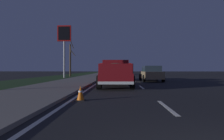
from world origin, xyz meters
TOP-DOWN VIEW (x-y plane):
  - ground at (27.00, 0.00)m, footprint 144.00×144.00m
  - sidewalk_shoulder at (27.00, 5.70)m, footprint 108.00×4.00m
  - grass_verge at (27.00, 10.70)m, footprint 108.00×6.00m
  - lane_markings at (29.03, 2.55)m, footprint 108.00×3.54m
  - pickup_truck at (11.65, 1.75)m, footprint 5.46×2.35m
  - sedan_red at (19.28, 1.57)m, footprint 4.41×2.03m
  - sedan_tan at (17.79, -1.73)m, footprint 4.41×2.03m
  - sedan_green at (41.06, 1.89)m, footprint 4.44×2.09m
  - gas_price_sign at (24.84, 9.13)m, footprint 0.27×1.90m
  - bare_tree_far at (29.83, 9.53)m, footprint 1.87×0.98m
  - traffic_cone_near at (5.62, 3.02)m, footprint 0.36×0.36m

SIDE VIEW (x-z plane):
  - ground at x=27.00m, z-range 0.00..0.00m
  - grass_verge at x=27.00m, z-range 0.00..0.01m
  - lane_markings at x=29.03m, z-range 0.00..0.01m
  - sidewalk_shoulder at x=27.00m, z-range 0.00..0.12m
  - traffic_cone_near at x=5.62m, z-range -0.01..0.57m
  - sedan_red at x=19.28m, z-range 0.01..1.55m
  - sedan_tan at x=17.79m, z-range 0.01..1.55m
  - sedan_green at x=41.06m, z-range 0.01..1.55m
  - pickup_truck at x=11.65m, z-range 0.05..1.92m
  - bare_tree_far at x=29.83m, z-range -0.18..5.90m
  - gas_price_sign at x=24.84m, z-range 1.86..9.16m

